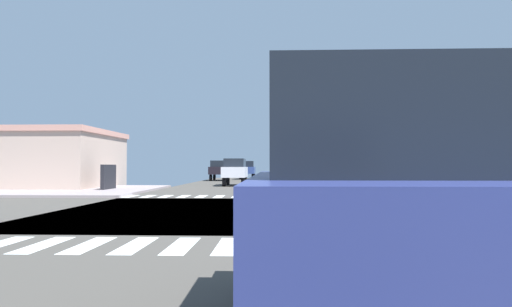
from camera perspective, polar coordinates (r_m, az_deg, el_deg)
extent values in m
cube|color=#45413C|center=(16.46, -2.02, -7.71)|extent=(14.00, 90.00, 0.05)
cube|color=#45413C|center=(16.46, -2.02, -7.71)|extent=(90.00, 12.00, 0.05)
cube|color=gray|center=(30.74, 24.79, -4.58)|extent=(12.00, 12.00, 0.14)
cube|color=gray|center=(31.72, -24.54, -4.49)|extent=(12.00, 12.00, 0.14)
cube|color=white|center=(10.42, -26.63, -10.88)|extent=(0.50, 2.00, 0.01)
cube|color=white|center=(9.99, -21.49, -11.35)|extent=(0.50, 2.00, 0.01)
cube|color=white|center=(9.64, -15.92, -11.76)|extent=(0.50, 2.00, 0.01)
cube|color=white|center=(9.38, -9.97, -12.08)|extent=(0.50, 2.00, 0.01)
cube|color=white|center=(9.23, -3.75, -12.28)|extent=(0.50, 2.00, 0.01)
cube|color=white|center=(9.19, 2.62, -12.33)|extent=(0.50, 2.00, 0.01)
cube|color=white|center=(9.25, 8.97, -12.24)|extent=(0.50, 2.00, 0.01)
cube|color=white|center=(9.42, 15.15, -12.01)|extent=(0.50, 2.00, 0.01)
cube|color=white|center=(9.69, 21.04, -11.66)|extent=(0.50, 2.00, 0.01)
cube|color=white|center=(10.05, 26.55, -11.23)|extent=(0.50, 2.00, 0.01)
cube|color=white|center=(24.98, -16.49, -5.52)|extent=(0.50, 2.00, 0.01)
cube|color=white|center=(24.68, -14.28, -5.59)|extent=(0.50, 2.00, 0.01)
cube|color=white|center=(24.42, -12.01, -5.64)|extent=(0.50, 2.00, 0.01)
cube|color=white|center=(24.19, -9.70, -5.69)|extent=(0.50, 2.00, 0.01)
cube|color=white|center=(24.01, -7.35, -5.73)|extent=(0.50, 2.00, 0.01)
cube|color=white|center=(23.87, -4.97, -5.77)|extent=(0.50, 2.00, 0.01)
cube|color=white|center=(23.77, -2.57, -5.79)|extent=(0.50, 2.00, 0.01)
cube|color=white|center=(23.71, -0.15, -5.80)|extent=(0.50, 2.00, 0.01)
cube|color=white|center=(23.69, 2.28, -5.80)|extent=(0.50, 2.00, 0.01)
cube|color=white|center=(23.71, 4.71, -5.79)|extent=(0.50, 2.00, 0.01)
cube|color=white|center=(23.78, 7.13, -5.77)|extent=(0.50, 2.00, 0.01)
cube|color=white|center=(23.89, 9.53, -5.75)|extent=(0.50, 2.00, 0.01)
cube|color=white|center=(24.04, 11.91, -5.71)|extent=(0.50, 2.00, 0.01)
cube|color=white|center=(24.23, 14.25, -5.66)|extent=(0.50, 2.00, 0.01)
cylinder|color=gray|center=(24.95, 18.84, 2.05)|extent=(0.20, 0.20, 6.58)
cylinder|color=gray|center=(24.60, 11.79, 8.83)|extent=(6.17, 0.14, 0.14)
cube|color=black|center=(24.56, 12.52, 7.55)|extent=(0.32, 0.40, 1.00)
sphere|color=black|center=(24.37, 12.62, 8.36)|extent=(0.22, 0.22, 0.22)
sphere|color=orange|center=(24.32, 12.62, 7.64)|extent=(0.22, 0.22, 0.22)
sphere|color=black|center=(24.27, 12.63, 6.92)|extent=(0.22, 0.22, 0.22)
cube|color=black|center=(24.22, 6.28, 7.65)|extent=(0.32, 0.40, 1.00)
sphere|color=black|center=(24.03, 6.32, 8.48)|extent=(0.22, 0.22, 0.22)
sphere|color=orange|center=(23.98, 6.32, 7.75)|extent=(0.22, 0.22, 0.22)
sphere|color=black|center=(23.93, 6.32, 7.01)|extent=(0.22, 0.22, 0.22)
cylinder|color=gray|center=(33.06, 14.53, 2.45)|extent=(0.16, 0.16, 8.12)
cylinder|color=gray|center=(33.43, 13.29, 9.25)|extent=(1.40, 0.10, 0.10)
ellipsoid|color=silver|center=(33.29, 12.10, 9.20)|extent=(0.60, 0.32, 0.20)
cube|color=#BDA293|center=(36.72, -27.50, -1.01)|extent=(11.12, 8.97, 4.04)
cube|color=tan|center=(36.81, -27.45, 2.44)|extent=(11.42, 9.27, 0.40)
cube|color=black|center=(30.54, -19.19, -3.10)|extent=(0.24, 2.20, 1.80)
cylinder|color=black|center=(5.66, 2.60, -15.27)|extent=(0.26, 0.74, 0.74)
cylinder|color=black|center=(5.89, 18.57, -14.65)|extent=(0.26, 0.74, 0.74)
cube|color=navy|center=(4.06, 14.06, -8.99)|extent=(1.96, 4.60, 0.88)
cube|color=black|center=(4.04, 13.98, 2.34)|extent=(1.69, 3.22, 0.72)
cylinder|color=black|center=(53.71, -0.45, -3.12)|extent=(0.26, 0.74, 0.74)
cylinder|color=black|center=(53.80, -2.16, -3.11)|extent=(0.26, 0.74, 0.74)
cylinder|color=black|center=(57.17, -0.30, -3.03)|extent=(0.26, 0.74, 0.74)
cylinder|color=black|center=(57.26, -1.90, -3.03)|extent=(0.26, 0.74, 0.74)
cube|color=navy|center=(55.47, -1.20, -2.25)|extent=(2.00, 5.10, 0.86)
cube|color=black|center=(54.57, -1.25, -1.41)|extent=(1.76, 1.78, 0.75)
cylinder|color=black|center=(35.49, -1.78, -3.85)|extent=(0.26, 0.74, 0.74)
cylinder|color=black|center=(35.62, -4.30, -3.83)|extent=(0.26, 0.74, 0.74)
cylinder|color=black|center=(38.60, -1.47, -3.67)|extent=(0.26, 0.74, 0.74)
cylinder|color=black|center=(38.73, -3.79, -3.66)|extent=(0.26, 0.74, 0.74)
cube|color=silver|center=(37.08, -2.83, -2.50)|extent=(1.96, 4.60, 0.88)
cube|color=black|center=(37.08, -2.82, -1.26)|extent=(1.69, 3.22, 0.72)
cylinder|color=black|center=(48.74, -4.27, -3.26)|extent=(0.26, 0.74, 0.74)
cylinder|color=black|center=(48.93, -6.10, -3.25)|extent=(0.26, 0.74, 0.74)
cylinder|color=black|center=(51.84, -3.89, -3.17)|extent=(0.26, 0.74, 0.74)
cylinder|color=black|center=(52.03, -5.61, -3.16)|extent=(0.26, 0.74, 0.74)
cube|color=black|center=(50.37, -4.96, -2.28)|extent=(1.96, 4.60, 0.88)
cube|color=black|center=(50.36, -4.96, -1.37)|extent=(1.69, 3.22, 0.72)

